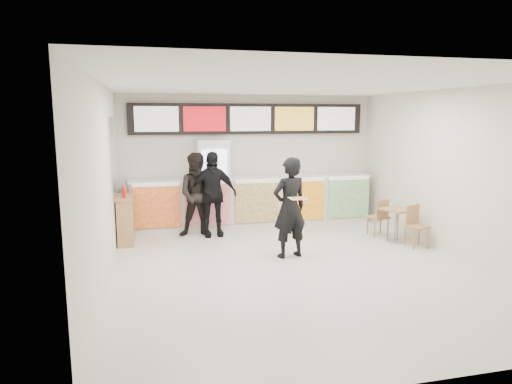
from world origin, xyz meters
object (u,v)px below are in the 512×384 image
object	(u,v)px
drinks_fridge	(213,184)
customer_main	(290,208)
customer_left	(198,195)
cafe_table	(397,219)
condiment_ledge	(126,219)
customer_mid	(212,194)
service_counter	(253,201)

from	to	relation	value
drinks_fridge	customer_main	xyz separation A→B (m)	(1.01, -2.53, -0.10)
customer_left	customer_main	bearing A→B (deg)	-42.44
cafe_table	condiment_ledge	distance (m)	5.45
customer_left	customer_mid	distance (m)	0.28
service_counter	condiment_ledge	xyz separation A→B (m)	(-2.82, -0.86, -0.09)
cafe_table	condiment_ledge	bearing A→B (deg)	148.72
service_counter	cafe_table	world-z (taller)	service_counter
drinks_fridge	cafe_table	bearing A→B (deg)	-30.81
cafe_table	customer_main	bearing A→B (deg)	172.33
customer_mid	cafe_table	size ratio (longest dim) A/B	1.26
customer_mid	service_counter	bearing A→B (deg)	32.37
customer_left	condiment_ledge	bearing A→B (deg)	-164.32
service_counter	customer_left	size ratio (longest dim) A/B	3.14
customer_mid	condiment_ledge	xyz separation A→B (m)	(-1.76, -0.15, -0.41)
customer_left	customer_mid	world-z (taller)	customer_mid
customer_main	customer_left	world-z (taller)	customer_main
customer_main	service_counter	bearing A→B (deg)	-101.72
customer_main	condiment_ledge	distance (m)	3.36
service_counter	customer_main	xyz separation A→B (m)	(0.07, -2.51, 0.33)
drinks_fridge	customer_mid	size ratio (longest dim) A/B	1.11
drinks_fridge	cafe_table	distance (m)	4.03
service_counter	customer_left	world-z (taller)	customer_left
customer_left	service_counter	bearing A→B (deg)	37.24
service_counter	condiment_ledge	size ratio (longest dim) A/B	4.90
customer_main	customer_mid	xyz separation A→B (m)	(-1.14, 1.80, -0.01)
service_counter	customer_left	xyz separation A→B (m)	(-1.34, -0.70, 0.31)
customer_mid	condiment_ledge	world-z (taller)	customer_mid
service_counter	customer_mid	distance (m)	1.32
customer_left	customer_mid	bearing A→B (deg)	7.51
drinks_fridge	condiment_ledge	world-z (taller)	drinks_fridge
service_counter	condiment_ledge	world-z (taller)	service_counter
customer_mid	customer_left	bearing A→B (deg)	176.45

